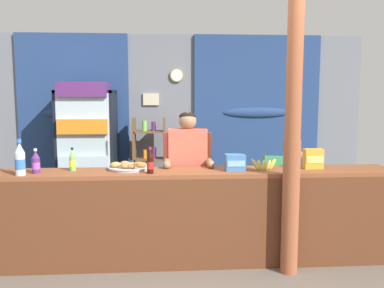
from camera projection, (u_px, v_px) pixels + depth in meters
The scene contains 16 objects.
ground_plane at pixel (186, 237), 4.71m from camera, with size 7.55×7.55×0.00m, color #665B51.
back_wall_curtained at pixel (180, 118), 6.17m from camera, with size 5.64×0.22×2.58m.
stall_counter at pixel (191, 209), 3.85m from camera, with size 4.08×0.47×0.93m.
timber_post at pixel (292, 146), 3.63m from camera, with size 0.18×0.16×2.51m.
drink_fridge at pixel (87, 142), 5.64m from camera, with size 0.79×0.64×1.85m.
bottle_shelf_rack at pixel (150, 161), 5.85m from camera, with size 0.48×0.28×1.35m.
plastic_lawn_chair at pixel (278, 181), 5.49m from camera, with size 0.54×0.54×0.86m.
shopkeeper at pixel (188, 163), 4.29m from camera, with size 0.53×0.42×1.49m.
soda_bottle_water at pixel (20, 160), 3.67m from camera, with size 0.09×0.09×0.34m.
soda_bottle_grape_soda at pixel (36, 163), 3.77m from camera, with size 0.08×0.08×0.24m.
soda_bottle_lime_soda at pixel (73, 161), 3.91m from camera, with size 0.06×0.06×0.23m.
soda_bottle_cola at pixel (150, 162), 3.76m from camera, with size 0.06×0.06×0.25m.
snack_box_biscuit at pixel (235, 162), 3.91m from camera, with size 0.19×0.15×0.16m.
snack_box_choco_powder at pixel (313, 159), 4.02m from camera, with size 0.19×0.11×0.20m.
pastry_tray at pixel (129, 167), 4.00m from camera, with size 0.44×0.44×0.07m.
banana_bunch at pixel (264, 165), 3.93m from camera, with size 0.28×0.06×0.16m.
Camera 1 is at (-0.23, -3.48, 1.65)m, focal length 37.22 mm.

